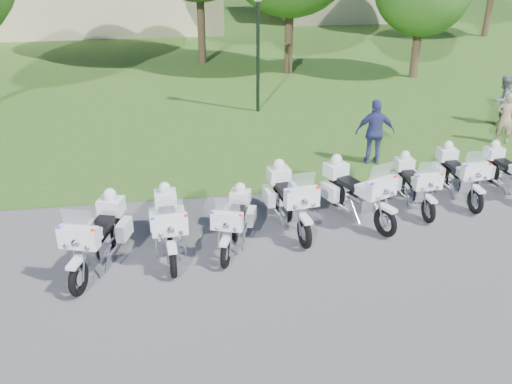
{
  "coord_description": "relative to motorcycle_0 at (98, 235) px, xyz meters",
  "views": [
    {
      "loc": [
        -2.17,
        -9.78,
        6.34
      ],
      "look_at": [
        -0.53,
        1.2,
        0.95
      ],
      "focal_mm": 40.0,
      "sensor_mm": 36.0,
      "label": 1
    }
  ],
  "objects": [
    {
      "name": "ground",
      "position": [
        3.81,
        -0.3,
        -0.68
      ],
      "size": [
        100.0,
        100.0,
        0.0
      ],
      "primitive_type": "plane",
      "color": "#4F4F53",
      "rests_on": "ground"
    },
    {
      "name": "grass_lawn",
      "position": [
        3.81,
        26.7,
        -0.68
      ],
      "size": [
        100.0,
        48.0,
        0.01
      ],
      "primitive_type": "cube",
      "color": "#375E1D",
      "rests_on": "ground"
    },
    {
      "name": "motorcycle_0",
      "position": [
        0.0,
        0.0,
        0.0
      ],
      "size": [
        1.24,
        2.35,
        1.62
      ],
      "rotation": [
        0.0,
        0.0,
        2.84
      ],
      "color": "black",
      "rests_on": "ground"
    },
    {
      "name": "motorcycle_1",
      "position": [
        1.37,
        0.32,
        -0.04
      ],
      "size": [
        0.82,
        2.28,
        1.53
      ],
      "rotation": [
        0.0,
        0.0,
        3.2
      ],
      "color": "black",
      "rests_on": "ground"
    },
    {
      "name": "motorcycle_2",
      "position": [
        2.74,
        0.37,
        -0.09
      ],
      "size": [
        1.1,
        2.02,
        1.41
      ],
      "rotation": [
        0.0,
        0.0,
        2.82
      ],
      "color": "black",
      "rests_on": "ground"
    },
    {
      "name": "motorcycle_3",
      "position": [
        4.05,
        1.04,
        -0.01
      ],
      "size": [
        0.98,
        2.39,
        1.61
      ],
      "rotation": [
        0.0,
        0.0,
        3.28
      ],
      "color": "black",
      "rests_on": "ground"
    },
    {
      "name": "motorcycle_4",
      "position": [
        5.63,
        1.17,
        -0.0
      ],
      "size": [
        1.38,
        2.26,
        1.61
      ],
      "rotation": [
        0.0,
        0.0,
        3.55
      ],
      "color": "black",
      "rests_on": "ground"
    },
    {
      "name": "motorcycle_5",
      "position": [
        7.21,
        1.58,
        -0.09
      ],
      "size": [
        0.7,
        2.09,
        1.41
      ],
      "rotation": [
        0.0,
        0.0,
        3.17
      ],
      "color": "black",
      "rests_on": "ground"
    },
    {
      "name": "motorcycle_6",
      "position": [
        8.49,
        1.89,
        -0.06
      ],
      "size": [
        0.73,
        2.2,
        1.48
      ],
      "rotation": [
        0.0,
        0.0,
        3.16
      ],
      "color": "black",
      "rests_on": "ground"
    },
    {
      "name": "motorcycle_7",
      "position": [
        9.87,
        1.94,
        -0.09
      ],
      "size": [
        0.88,
        2.09,
        1.41
      ],
      "rotation": [
        0.0,
        0.0,
        3.29
      ],
      "color": "black",
      "rests_on": "ground"
    },
    {
      "name": "lamp_post",
      "position": [
        4.62,
        9.41,
        2.5
      ],
      "size": [
        0.44,
        0.44,
        4.22
      ],
      "color": "black",
      "rests_on": "ground"
    },
    {
      "name": "bystander_a",
      "position": [
        11.6,
        5.18,
        0.11
      ],
      "size": [
        0.69,
        0.62,
        1.58
      ],
      "primitive_type": "imported",
      "rotation": [
        0.0,
        0.0,
        2.62
      ],
      "color": "tan",
      "rests_on": "ground"
    },
    {
      "name": "bystander_b",
      "position": [
        12.43,
        6.83,
        0.14
      ],
      "size": [
        0.97,
        0.86,
        1.64
      ],
      "primitive_type": "imported",
      "rotation": [
        0.0,
        0.0,
        -2.79
      ],
      "color": "slate",
      "rests_on": "ground"
    },
    {
      "name": "bystander_c",
      "position": [
        7.12,
        4.24,
        0.24
      ],
      "size": [
        1.13,
        0.6,
        1.85
      ],
      "primitive_type": "imported",
      "rotation": [
        0.0,
        0.0,
        3.0
      ],
      "color": "navy",
      "rests_on": "ground"
    }
  ]
}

